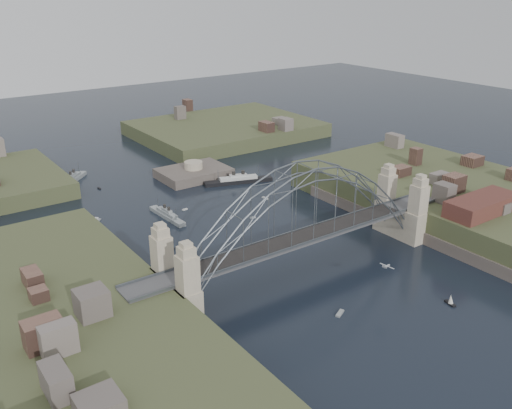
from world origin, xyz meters
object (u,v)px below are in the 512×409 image
at_px(ocean_liner, 238,181).
at_px(fort_island, 194,178).
at_px(bridge, 305,220).
at_px(naval_cruiser_far, 73,179).
at_px(naval_cruiser_near, 167,215).
at_px(wharf_shed, 482,205).

bearing_deg(ocean_liner, fort_island, 123.77).
distance_m(bridge, ocean_liner, 61.56).
bearing_deg(naval_cruiser_far, naval_cruiser_near, -75.94).
bearing_deg(wharf_shed, naval_cruiser_far, 122.70).
bearing_deg(naval_cruiser_far, ocean_liner, -36.77).
bearing_deg(ocean_liner, naval_cruiser_near, -158.84).
distance_m(wharf_shed, naval_cruiser_far, 122.47).
height_order(naval_cruiser_far, ocean_liner, ocean_liner).
height_order(fort_island, wharf_shed, wharf_shed).
distance_m(bridge, naval_cruiser_far, 92.17).
xyz_separation_m(naval_cruiser_near, naval_cruiser_far, (-11.09, 44.28, 0.07)).
bearing_deg(fort_island, wharf_shed, -69.15).
bearing_deg(bridge, wharf_shed, -17.65).
bearing_deg(naval_cruiser_near, fort_island, 48.11).
bearing_deg(wharf_shed, fort_island, 110.85).
height_order(bridge, naval_cruiser_near, bridge).
bearing_deg(ocean_liner, bridge, -110.16).
xyz_separation_m(bridge, wharf_shed, (44.00, -14.00, -2.32)).
relative_size(bridge, naval_cruiser_near, 5.22).
bearing_deg(naval_cruiser_near, naval_cruiser_far, 104.06).
bearing_deg(naval_cruiser_near, wharf_shed, -46.82).
relative_size(fort_island, naval_cruiser_far, 1.73).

